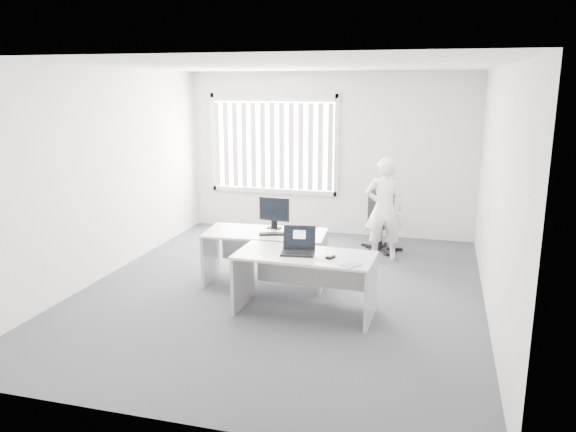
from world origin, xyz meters
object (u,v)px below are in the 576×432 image
(laptop, at_px, (298,242))
(office_chair, at_px, (380,231))
(monitor, at_px, (274,213))
(desk_near, at_px, (305,271))
(person, at_px, (384,209))
(desk_far, at_px, (265,247))

(laptop, bearing_deg, office_chair, 69.29)
(monitor, bearing_deg, desk_near, -52.62)
(desk_near, distance_m, person, 2.40)
(desk_far, distance_m, person, 2.04)
(office_chair, relative_size, monitor, 2.39)
(desk_far, height_order, monitor, monitor)
(desk_near, relative_size, laptop, 4.25)
(laptop, bearing_deg, desk_near, 5.65)
(desk_near, distance_m, laptop, 0.35)
(desk_near, distance_m, office_chair, 2.83)
(person, distance_m, monitor, 1.84)
(desk_near, relative_size, monitor, 3.80)
(laptop, height_order, monitor, monitor)
(office_chair, bearing_deg, desk_far, -131.68)
(desk_near, xyz_separation_m, office_chair, (0.56, 2.76, -0.20))
(office_chair, distance_m, monitor, 2.22)
(monitor, bearing_deg, person, 47.98)
(desk_near, height_order, monitor, monitor)
(desk_near, relative_size, desk_far, 0.99)
(desk_far, relative_size, laptop, 4.31)
(desk_far, xyz_separation_m, person, (1.38, 1.48, 0.27))
(laptop, bearing_deg, person, 64.75)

